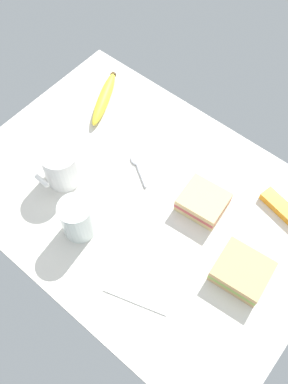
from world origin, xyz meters
The scene contains 9 objects.
tabletop centered at (0.00, 0.00, 1.00)cm, with size 90.00×64.00×2.00cm, color beige.
coffee_mug_black centered at (19.46, 8.23, 7.35)cm, with size 9.21×11.53×10.41cm.
sandwich_main centered at (-12.43, -7.42, 4.20)cm, with size 11.47×10.52×4.40cm.
sandwich_side centered at (-29.21, 1.29, 4.20)cm, with size 12.51×11.49×4.40cm.
glass_of_milk centered at (6.27, 16.14, 6.78)cm, with size 7.73×7.73×10.81cm.
banana centered at (28.91, -16.93, 3.64)cm, with size 11.78×19.50×3.27cm.
spoon centered at (7.52, -6.27, 2.38)cm, with size 9.95×7.05×0.80cm.
snack_bar centered at (-29.34, -18.58, 3.00)cm, with size 14.45×3.57×2.00cm, color orange.
paper_napkin centered at (-12.77, 14.37, 2.15)cm, with size 14.95×14.95×0.30cm, color white.
Camera 1 is at (-31.69, 38.01, 90.94)cm, focal length 38.27 mm.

